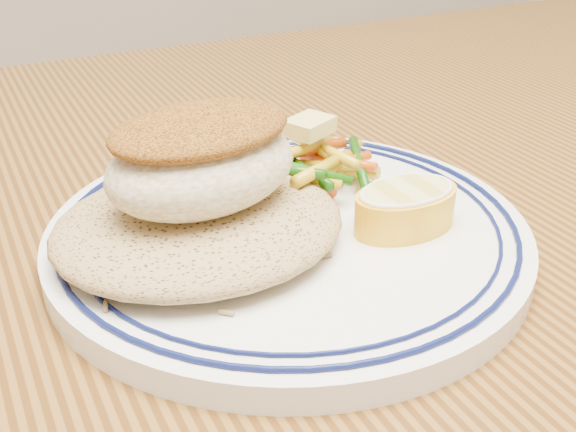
{
  "coord_description": "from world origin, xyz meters",
  "views": [
    {
      "loc": [
        -0.19,
        -0.29,
        0.96
      ],
      "look_at": [
        -0.03,
        0.02,
        0.77
      ],
      "focal_mm": 45.0,
      "sensor_mm": 36.0,
      "label": 1
    }
  ],
  "objects_px": {
    "vegetable_pile": "(315,163)",
    "dining_table": "(347,381)",
    "plate": "(288,233)",
    "lemon_wedge": "(406,206)",
    "rice_pilaf": "(199,219)",
    "fish_fillet": "(201,158)"
  },
  "relations": [
    {
      "from": "vegetable_pile",
      "to": "dining_table",
      "type": "bearing_deg",
      "value": -94.44
    },
    {
      "from": "plate",
      "to": "dining_table",
      "type": "bearing_deg",
      "value": -25.43
    },
    {
      "from": "plate",
      "to": "lemon_wedge",
      "type": "relative_size",
      "value": 4.27
    },
    {
      "from": "dining_table",
      "to": "plate",
      "type": "xyz_separation_m",
      "value": [
        -0.03,
        0.02,
        0.11
      ]
    },
    {
      "from": "plate",
      "to": "lemon_wedge",
      "type": "xyz_separation_m",
      "value": [
        0.05,
        -0.03,
        0.02
      ]
    },
    {
      "from": "plate",
      "to": "lemon_wedge",
      "type": "bearing_deg",
      "value": -29.9
    },
    {
      "from": "vegetable_pile",
      "to": "rice_pilaf",
      "type": "bearing_deg",
      "value": -157.24
    },
    {
      "from": "plate",
      "to": "lemon_wedge",
      "type": "distance_m",
      "value": 0.07
    },
    {
      "from": "plate",
      "to": "vegetable_pile",
      "type": "height_order",
      "value": "vegetable_pile"
    },
    {
      "from": "dining_table",
      "to": "rice_pilaf",
      "type": "relative_size",
      "value": 9.91
    },
    {
      "from": "rice_pilaf",
      "to": "fish_fillet",
      "type": "xyz_separation_m",
      "value": [
        0.0,
        0.0,
        0.03
      ]
    },
    {
      "from": "vegetable_pile",
      "to": "lemon_wedge",
      "type": "height_order",
      "value": "vegetable_pile"
    },
    {
      "from": "fish_fillet",
      "to": "lemon_wedge",
      "type": "xyz_separation_m",
      "value": [
        0.1,
        -0.03,
        -0.03
      ]
    },
    {
      "from": "dining_table",
      "to": "fish_fillet",
      "type": "relative_size",
      "value": 13.42
    },
    {
      "from": "plate",
      "to": "vegetable_pile",
      "type": "bearing_deg",
      "value": 45.5
    },
    {
      "from": "rice_pilaf",
      "to": "fish_fillet",
      "type": "height_order",
      "value": "fish_fillet"
    },
    {
      "from": "plate",
      "to": "fish_fillet",
      "type": "bearing_deg",
      "value": 177.92
    },
    {
      "from": "vegetable_pile",
      "to": "lemon_wedge",
      "type": "bearing_deg",
      "value": -76.28
    },
    {
      "from": "dining_table",
      "to": "vegetable_pile",
      "type": "bearing_deg",
      "value": 85.56
    },
    {
      "from": "vegetable_pile",
      "to": "lemon_wedge",
      "type": "relative_size",
      "value": 1.58
    },
    {
      "from": "rice_pilaf",
      "to": "vegetable_pile",
      "type": "height_order",
      "value": "same"
    },
    {
      "from": "dining_table",
      "to": "rice_pilaf",
      "type": "xyz_separation_m",
      "value": [
        -0.08,
        0.02,
        0.13
      ]
    }
  ]
}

